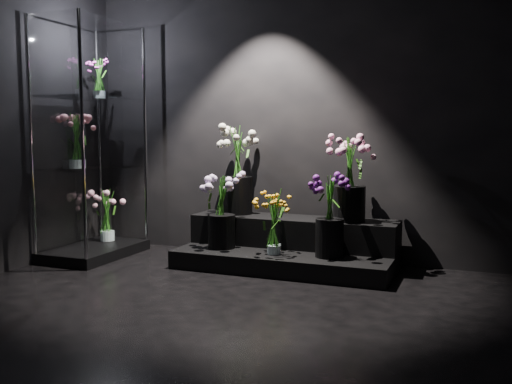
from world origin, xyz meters
The scene contains 12 objects.
floor centered at (0.00, 0.00, 0.00)m, with size 4.00×4.00×0.00m, color black.
wall_back centered at (0.00, 2.00, 1.40)m, with size 4.00×4.00×0.00m, color black.
display_riser centered at (0.09, 1.64, 0.17)m, with size 1.81×0.81×0.40m.
display_case centered at (-1.69, 1.31, 1.06)m, with size 0.58×0.96×2.12m.
bouquet_orange_bells centered at (0.05, 1.36, 0.43)m, with size 0.30×0.30×0.53m.
bouquet_lilac centered at (-0.45, 1.44, 0.51)m, with size 0.47×0.47×0.62m.
bouquet_purple centered at (0.50, 1.43, 0.51)m, with size 0.35×0.35×0.64m.
bouquet_cream_roses centered at (-0.45, 1.78, 0.84)m, with size 0.39×0.39×0.79m.
bouquet_pink_roses centered at (0.59, 1.72, 0.77)m, with size 0.34×0.34×0.68m.
bouquet_case_pink centered at (-1.68, 1.10, 1.07)m, with size 0.35×0.35×0.47m.
bouquet_case_magenta centered at (-1.74, 1.50, 1.64)m, with size 0.27×0.27×0.36m.
bouquet_case_base_pink centered at (-1.74, 1.57, 0.36)m, with size 0.32×0.32×0.50m.
Camera 1 is at (1.61, -2.94, 1.14)m, focal length 40.00 mm.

